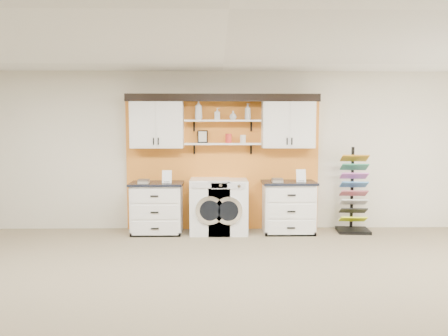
{
  "coord_description": "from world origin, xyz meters",
  "views": [
    {
      "loc": [
        -0.11,
        -3.77,
        1.8
      ],
      "look_at": [
        -0.0,
        2.3,
        1.25
      ],
      "focal_mm": 35.0,
      "sensor_mm": 36.0,
      "label": 1
    }
  ],
  "objects_px": {
    "dryer": "(228,206)",
    "sample_rack": "(353,204)",
    "washer": "(210,206)",
    "base_cabinet_right": "(288,207)",
    "base_cabinet_left": "(157,208)"
  },
  "relations": [
    {
      "from": "dryer",
      "to": "sample_rack",
      "type": "xyz_separation_m",
      "value": [
        2.18,
        0.04,
        0.02
      ]
    },
    {
      "from": "sample_rack",
      "to": "washer",
      "type": "bearing_deg",
      "value": -173.99
    },
    {
      "from": "base_cabinet_right",
      "to": "sample_rack",
      "type": "bearing_deg",
      "value": 1.61
    },
    {
      "from": "base_cabinet_left",
      "to": "dryer",
      "type": "xyz_separation_m",
      "value": [
        1.21,
        -0.0,
        0.02
      ]
    },
    {
      "from": "base_cabinet_left",
      "to": "base_cabinet_right",
      "type": "bearing_deg",
      "value": -0.0
    },
    {
      "from": "base_cabinet_left",
      "to": "base_cabinet_right",
      "type": "relative_size",
      "value": 0.99
    },
    {
      "from": "base_cabinet_left",
      "to": "washer",
      "type": "height_order",
      "value": "washer"
    },
    {
      "from": "base_cabinet_left",
      "to": "washer",
      "type": "xyz_separation_m",
      "value": [
        0.91,
        -0.0,
        0.03
      ]
    },
    {
      "from": "sample_rack",
      "to": "base_cabinet_left",
      "type": "bearing_deg",
      "value": -174.26
    },
    {
      "from": "base_cabinet_left",
      "to": "sample_rack",
      "type": "height_order",
      "value": "sample_rack"
    },
    {
      "from": "washer",
      "to": "dryer",
      "type": "xyz_separation_m",
      "value": [
        0.3,
        0.0,
        -0.01
      ]
    },
    {
      "from": "base_cabinet_left",
      "to": "sample_rack",
      "type": "distance_m",
      "value": 3.4
    },
    {
      "from": "dryer",
      "to": "sample_rack",
      "type": "bearing_deg",
      "value": 0.93
    },
    {
      "from": "base_cabinet_left",
      "to": "base_cabinet_right",
      "type": "distance_m",
      "value": 2.26
    },
    {
      "from": "washer",
      "to": "dryer",
      "type": "relative_size",
      "value": 1.01
    }
  ]
}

